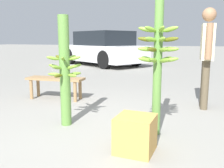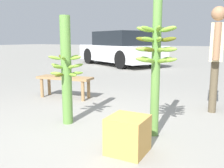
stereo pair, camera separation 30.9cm
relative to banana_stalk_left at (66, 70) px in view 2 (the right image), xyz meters
The scene contains 7 objects.
ground_plane 0.88m from the banana_stalk_left, 15.10° to the right, with size 80.00×80.00×0.00m, color gray.
banana_stalk_left is the anchor object (origin of this frame).
banana_stalk_center 1.17m from the banana_stalk_left, ahead, with size 0.46×0.46×1.64m.
vendor_person 2.23m from the banana_stalk_left, 43.08° to the left, with size 0.22×0.60×1.57m.
market_bench 1.53m from the banana_stalk_left, 129.55° to the left, with size 1.10×0.46×0.40m.
parked_car 7.62m from the banana_stalk_left, 110.65° to the left, with size 4.41×3.49×1.42m.
produce_crate 1.25m from the banana_stalk_left, 21.89° to the right, with size 0.36×0.36×0.36m.
Camera 2 is at (1.48, -2.39, 1.10)m, focal length 40.00 mm.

